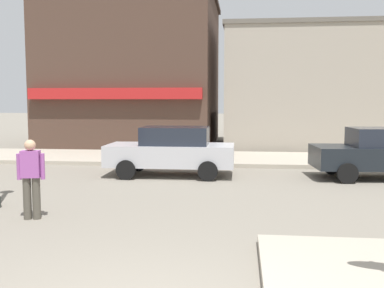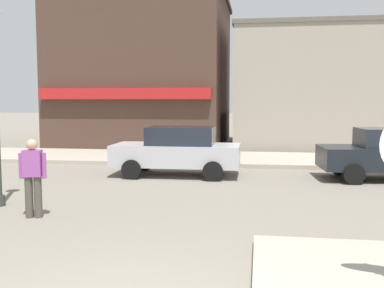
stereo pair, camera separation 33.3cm
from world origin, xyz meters
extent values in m
cube|color=#A89E8C|center=(0.00, 13.28, 0.07)|extent=(80.00, 4.00, 0.15)
cylinder|color=#333833|center=(-4.30, 4.75, 0.12)|extent=(0.24, 0.24, 0.24)
cube|color=#B7B7BC|center=(-1.08, 9.43, 0.67)|extent=(4.02, 1.74, 0.66)
cube|color=#1E232D|center=(-0.93, 9.43, 1.28)|extent=(2.09, 1.41, 0.56)
cylinder|color=black|center=(-2.31, 8.57, 0.30)|extent=(0.60, 0.19, 0.60)
cylinder|color=black|center=(-2.33, 10.27, 0.30)|extent=(0.60, 0.19, 0.60)
cylinder|color=black|center=(0.17, 8.59, 0.30)|extent=(0.60, 0.19, 0.60)
cylinder|color=black|center=(0.15, 10.29, 0.30)|extent=(0.60, 0.19, 0.60)
cylinder|color=black|center=(4.19, 8.65, 0.30)|extent=(0.61, 0.22, 0.60)
cylinder|color=black|center=(4.06, 10.34, 0.30)|extent=(0.61, 0.22, 0.60)
cylinder|color=#4C473D|center=(-3.11, 3.89, 0.42)|extent=(0.16, 0.16, 0.85)
cylinder|color=#4C473D|center=(-2.93, 3.93, 0.42)|extent=(0.16, 0.16, 0.85)
cube|color=#994C99|center=(-3.02, 3.91, 1.12)|extent=(0.40, 0.28, 0.54)
sphere|color=tan|center=(-3.02, 3.91, 1.50)|extent=(0.22, 0.22, 0.22)
cylinder|color=#994C99|center=(-3.25, 3.87, 1.07)|extent=(0.11, 0.11, 0.52)
cylinder|color=#994C99|center=(-2.80, 3.95, 1.07)|extent=(0.11, 0.11, 0.52)
cube|color=#473328|center=(-4.55, 19.74, 3.88)|extent=(8.35, 8.92, 7.77)
cube|color=#B21E1E|center=(-4.55, 15.13, 2.70)|extent=(7.94, 0.40, 0.50)
cube|color=#9E9384|center=(4.38, 19.13, 2.88)|extent=(8.09, 6.98, 5.75)
cube|color=#5E584F|center=(4.38, 19.13, 5.85)|extent=(8.25, 7.12, 0.20)
camera|label=1|loc=(1.17, -4.54, 2.38)|focal=42.00mm
camera|label=2|loc=(1.50, -4.50, 2.38)|focal=42.00mm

